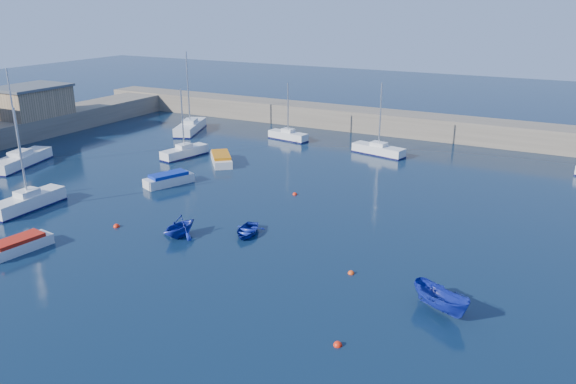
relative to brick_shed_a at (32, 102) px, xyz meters
The scene contains 19 objects.
ground 48.55m from the brick_shed_a, 29.74° to the right, with size 220.00×220.00×0.00m, color #0C1E34.
back_wall 47.50m from the brick_shed_a, 27.65° to the left, with size 96.00×4.50×2.60m, color #6E6454.
brick_shed_a is the anchor object (origin of this frame).
sailboat_1 28.59m from the brick_shed_a, 40.08° to the right, with size 1.85×6.19×8.22m.
sailboat_2 15.02m from the brick_shed_a, 44.39° to the right, with size 4.09×7.80×9.78m.
sailboat_3 23.19m from the brick_shed_a, ahead, with size 2.63×5.66×7.30m.
sailboat_4 19.41m from the brick_shed_a, 33.15° to the left, with size 4.81×7.98×10.03m.
sailboat_5 31.82m from the brick_shed_a, 23.08° to the left, with size 5.24×2.30×6.80m.
sailboat_6 42.58m from the brick_shed_a, 15.02° to the left, with size 6.12×2.91×7.78m.
motorboat_0 37.10m from the brick_shed_a, 40.63° to the right, with size 2.04×4.44×0.96m.
motorboat_1 28.97m from the brick_shed_a, 16.14° to the right, with size 3.11×4.74×1.10m.
motorboat_2 28.01m from the brick_shed_a, ahead, with size 4.60×5.00×1.04m.
dinghy_center 42.74m from the brick_shed_a, 19.92° to the right, with size 2.12×2.97×0.62m, color navy.
dinghy_left 39.92m from the brick_shed_a, 25.31° to the right, with size 2.61×3.02×1.59m, color navy.
dinghy_right 58.00m from the brick_shed_a, 18.72° to the right, with size 1.39×3.71×1.43m, color navy.
buoy_0 35.71m from the brick_shed_a, 30.12° to the right, with size 0.49×0.49×0.49m, color red.
buoy_1 51.83m from the brick_shed_a, 18.80° to the right, with size 0.41×0.41×0.41m, color red.
buoy_3 39.59m from the brick_shed_a, ahead, with size 0.41×0.41×0.41m, color red.
buoy_5 56.70m from the brick_shed_a, 25.17° to the right, with size 0.45×0.45×0.45m, color red.
Camera 1 is at (18.03, -21.90, 15.95)m, focal length 35.00 mm.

